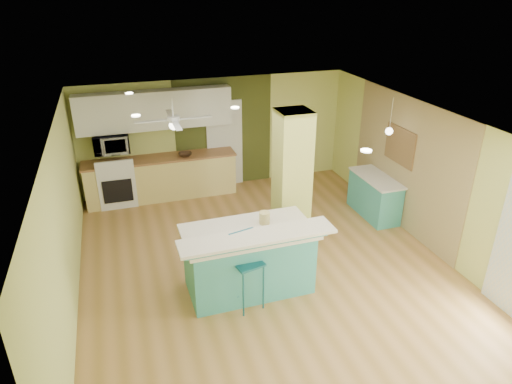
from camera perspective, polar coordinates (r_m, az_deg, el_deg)
floor at (r=7.88m, az=1.09°, el=-9.04°), size 6.00×7.00×0.01m
ceiling at (r=6.79m, az=1.26°, el=8.76°), size 6.00×7.00×0.01m
wall_back at (r=10.39m, az=-5.12°, el=7.28°), size 6.00×0.01×2.50m
wall_front at (r=4.65m, az=16.07°, el=-19.08°), size 6.00×0.01×2.50m
wall_left at (r=6.98m, az=-22.94°, el=-4.02°), size 0.01×7.00×2.50m
wall_right at (r=8.62m, az=20.45°, el=1.91°), size 0.01×7.00×2.50m
wood_panel at (r=9.05m, az=18.13°, el=3.34°), size 0.02×3.40×2.50m
olive_accent at (r=10.42m, az=-4.02°, el=7.36°), size 2.20×0.02×2.50m
interior_door at (r=10.47m, az=-3.94°, el=6.02°), size 0.82×0.05×2.00m
column at (r=7.88m, az=4.48°, el=1.34°), size 0.55×0.55×2.50m
kitchen_run at (r=10.19m, az=-11.70°, el=1.80°), size 3.25×0.63×0.94m
stove at (r=10.15m, az=-16.99°, el=1.03°), size 0.76×0.66×1.08m
upper_cabinets at (r=9.83m, az=-12.54°, el=10.00°), size 3.20×0.34×0.80m
microwave at (r=9.85m, az=-17.64°, el=5.78°), size 0.70×0.48×0.39m
ceiling_fan at (r=8.55m, az=-10.29°, el=8.84°), size 1.41×1.41×0.61m
pendant_lamp at (r=8.77m, az=16.31°, el=7.33°), size 0.14×0.14×0.69m
wall_decor at (r=9.09m, az=17.56°, el=5.54°), size 0.03×0.90×0.70m
peninsula at (r=7.02m, az=-0.88°, el=-8.29°), size 2.24×1.21×1.19m
bar_stool at (r=6.58m, az=-1.41°, el=-8.24°), size 0.48×0.48×1.19m
side_counter at (r=9.55m, az=14.57°, el=-0.48°), size 0.55×1.30×0.84m
fruit_bowl at (r=9.98m, az=-8.84°, el=4.65°), size 0.33×0.33×0.07m
canister at (r=6.92m, az=1.07°, el=-3.24°), size 0.17×0.17×0.19m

